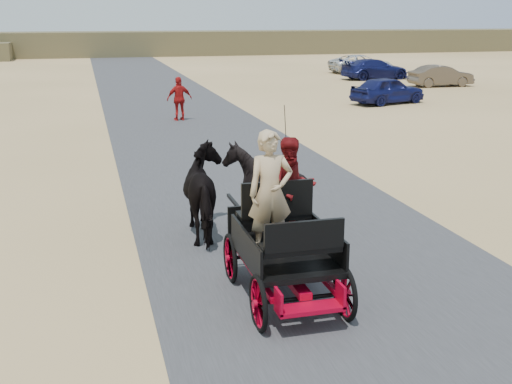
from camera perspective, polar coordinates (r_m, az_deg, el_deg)
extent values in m
plane|color=tan|center=(8.27, 14.47, -14.55)|extent=(140.00, 140.00, 0.00)
cube|color=#38383A|center=(8.26, 14.48, -14.52)|extent=(6.00, 140.00, 0.01)
cube|color=brown|center=(68.33, -12.07, 12.76)|extent=(140.00, 6.00, 2.40)
imported|color=black|center=(12.04, -4.25, -0.07)|extent=(0.91, 2.01, 1.70)
imported|color=black|center=(12.28, 0.80, 0.29)|extent=(1.37, 1.54, 1.70)
imported|color=tan|center=(9.14, 1.28, -0.06)|extent=(0.66, 0.43, 1.80)
imported|color=#660C0F|center=(9.82, 3.19, 0.35)|extent=(0.77, 0.60, 1.58)
imported|color=#A81313|center=(25.72, -6.82, 8.22)|extent=(1.06, 0.55, 1.73)
imported|color=navy|center=(31.18, 11.63, 8.86)|extent=(4.02, 2.53, 1.27)
imported|color=brown|center=(39.57, 16.12, 9.89)|extent=(3.73, 1.30, 1.23)
imported|color=navy|center=(43.10, 10.52, 10.69)|extent=(4.60, 2.15, 1.30)
imported|color=silver|center=(47.63, 9.35, 11.18)|extent=(4.70, 2.25, 1.29)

